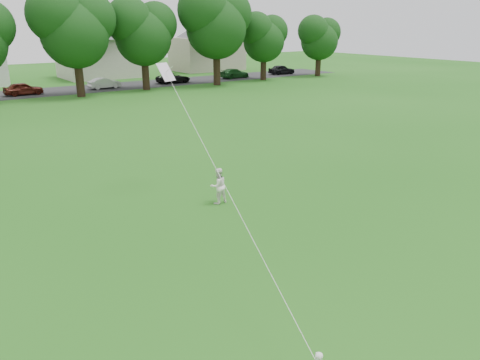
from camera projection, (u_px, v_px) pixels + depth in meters
ground at (223, 299)px, 12.02m from camera, size 160.00×160.00×0.00m
older_boy at (218, 186)px, 18.18m from camera, size 0.70×0.55×1.43m
kite at (214, 165)px, 13.76m from camera, size 2.14×6.46×13.33m
parked_cars at (16, 89)px, 45.19m from camera, size 71.23×2.33×1.29m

